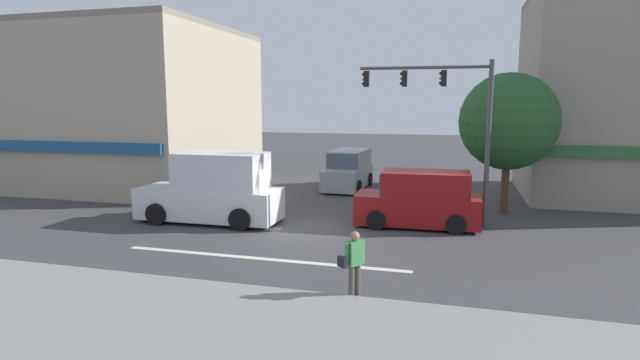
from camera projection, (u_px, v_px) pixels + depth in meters
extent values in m
plane|color=#3D3D3F|center=(298.00, 231.00, 18.32)|extent=(120.00, 120.00, 0.00)
cube|color=silver|center=(261.00, 259.00, 14.98)|extent=(9.00, 0.24, 0.01)
cube|color=gray|center=(169.00, 327.00, 10.21)|extent=(40.00, 5.00, 0.16)
cube|color=tan|center=(134.00, 110.00, 28.65)|extent=(11.29, 10.99, 8.48)
cube|color=#1E5184|center=(62.00, 147.00, 23.57)|extent=(10.73, 0.24, 0.50)
cube|color=gray|center=(130.00, 32.00, 27.99)|extent=(11.29, 10.99, 0.30)
cube|color=gray|center=(638.00, 98.00, 24.11)|extent=(10.17, 8.33, 9.77)
cylinder|color=#4C3823|center=(505.00, 186.00, 21.11)|extent=(0.32, 0.32, 2.37)
sphere|color=#235128|center=(509.00, 121.00, 20.70)|extent=(4.04, 4.04, 4.04)
cylinder|color=brown|center=(156.00, 118.00, 23.83)|extent=(0.22, 0.22, 7.85)
cube|color=#473828|center=(152.00, 42.00, 23.30)|extent=(1.40, 0.12, 0.10)
cylinder|color=#47474C|center=(488.00, 145.00, 18.50)|extent=(0.18, 0.18, 6.20)
cylinder|color=#47474C|center=(424.00, 67.00, 18.57)|extent=(4.80, 0.40, 0.12)
cube|color=black|center=(444.00, 78.00, 18.48)|extent=(0.21, 0.25, 0.60)
sphere|color=black|center=(441.00, 73.00, 18.48)|extent=(0.12, 0.12, 0.12)
sphere|color=orange|center=(441.00, 78.00, 18.50)|extent=(0.12, 0.12, 0.12)
sphere|color=black|center=(440.00, 83.00, 18.53)|extent=(0.12, 0.12, 0.12)
cube|color=black|center=(405.00, 79.00, 18.78)|extent=(0.21, 0.25, 0.60)
sphere|color=black|center=(401.00, 74.00, 18.78)|extent=(0.12, 0.12, 0.12)
sphere|color=orange|center=(401.00, 79.00, 18.80)|extent=(0.12, 0.12, 0.12)
sphere|color=black|center=(401.00, 84.00, 18.83)|extent=(0.12, 0.12, 0.12)
cube|color=black|center=(367.00, 79.00, 19.08)|extent=(0.21, 0.25, 0.60)
sphere|color=black|center=(363.00, 74.00, 19.07)|extent=(0.12, 0.12, 0.12)
sphere|color=orange|center=(363.00, 79.00, 19.10)|extent=(0.12, 0.12, 0.12)
sphere|color=black|center=(363.00, 84.00, 19.13)|extent=(0.12, 0.12, 0.12)
cube|color=maroon|center=(417.00, 209.00, 18.88)|extent=(4.66, 1.99, 1.10)
cube|color=maroon|center=(426.00, 183.00, 18.66)|extent=(3.26, 1.90, 0.90)
cube|color=#475666|center=(383.00, 182.00, 19.04)|extent=(0.11, 1.66, 0.76)
cylinder|color=black|center=(376.00, 220.00, 18.38)|extent=(0.73, 0.22, 0.72)
cylinder|color=black|center=(382.00, 210.00, 20.15)|extent=(0.73, 0.22, 0.72)
cylinder|color=black|center=(456.00, 225.00, 17.71)|extent=(0.73, 0.22, 0.72)
cylinder|color=black|center=(455.00, 214.00, 19.48)|extent=(0.73, 0.22, 0.72)
cube|color=#999EA3|center=(348.00, 177.00, 27.28)|extent=(1.98, 4.65, 1.10)
cube|color=#999EA3|center=(349.00, 158.00, 27.41)|extent=(1.90, 3.25, 0.90)
cube|color=#475666|center=(342.00, 161.00, 25.88)|extent=(1.66, 0.11, 0.76)
cylinder|color=black|center=(358.00, 187.00, 25.71)|extent=(0.22, 0.73, 0.72)
cylinder|color=black|center=(324.00, 185.00, 26.25)|extent=(0.22, 0.73, 0.72)
cylinder|color=black|center=(370.00, 179.00, 28.40)|extent=(0.22, 0.73, 0.72)
cylinder|color=black|center=(339.00, 178.00, 28.94)|extent=(0.22, 0.73, 0.72)
cube|color=silver|center=(209.00, 203.00, 19.59)|extent=(5.62, 2.05, 1.20)
cube|color=silver|center=(221.00, 171.00, 19.25)|extent=(3.42, 1.93, 1.40)
cube|color=#475666|center=(181.00, 169.00, 19.69)|extent=(0.08, 1.75, 1.19)
cylinder|color=black|center=(156.00, 214.00, 19.13)|extent=(0.84, 0.25, 0.84)
cylinder|color=black|center=(183.00, 204.00, 21.04)|extent=(0.84, 0.25, 0.84)
cylinder|color=black|center=(240.00, 219.00, 18.24)|extent=(0.84, 0.25, 0.84)
cylinder|color=black|center=(260.00, 209.00, 20.15)|extent=(0.84, 0.25, 0.84)
cylinder|color=#4C4742|center=(357.00, 282.00, 11.84)|extent=(0.14, 0.14, 0.86)
cylinder|color=#4C4742|center=(351.00, 283.00, 11.74)|extent=(0.14, 0.14, 0.86)
cube|color=#3F8C4C|center=(355.00, 253.00, 11.68)|extent=(0.40, 0.42, 0.58)
sphere|color=#9E7051|center=(355.00, 236.00, 11.62)|extent=(0.22, 0.22, 0.22)
cylinder|color=#3F8C4C|center=(363.00, 251.00, 11.81)|extent=(0.09, 0.09, 0.56)
cylinder|color=#3F8C4C|center=(347.00, 255.00, 11.55)|extent=(0.09, 0.09, 0.56)
cube|color=black|center=(343.00, 262.00, 11.56)|extent=(0.29, 0.27, 0.24)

